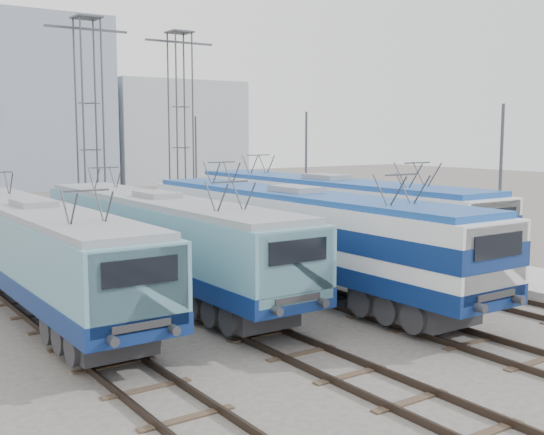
{
  "coord_description": "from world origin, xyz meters",
  "views": [
    {
      "loc": [
        -12.99,
        -14.15,
        5.92
      ],
      "look_at": [
        1.62,
        7.0,
        2.72
      ],
      "focal_mm": 45.0,
      "sensor_mm": 36.0,
      "label": 1
    }
  ],
  "objects": [
    {
      "name": "building_east",
      "position": [
        24.0,
        62.0,
        6.0
      ],
      "size": [
        16.0,
        12.0,
        12.0
      ],
      "primitive_type": "cube",
      "color": "#959EA7",
      "rests_on": "ground"
    },
    {
      "name": "mast_front",
      "position": [
        8.6,
        2.0,
        3.5
      ],
      "size": [
        0.12,
        0.12,
        7.0
      ],
      "primitive_type": "cylinder",
      "color": "#3F4247",
      "rests_on": "ground"
    },
    {
      "name": "locomotive_center_right",
      "position": [
        2.25,
        6.17,
        2.33
      ],
      "size": [
        2.89,
        18.25,
        3.43
      ],
      "color": "navy",
      "rests_on": "ground"
    },
    {
      "name": "mast_rear",
      "position": [
        8.6,
        26.0,
        3.5
      ],
      "size": [
        0.12,
        0.12,
        7.0
      ],
      "primitive_type": "cylinder",
      "color": "#3F4247",
      "rests_on": "ground"
    },
    {
      "name": "catenary_tower_west",
      "position": [
        0.0,
        22.0,
        6.64
      ],
      "size": [
        4.5,
        1.2,
        12.0
      ],
      "color": "#3F4247",
      "rests_on": "ground"
    },
    {
      "name": "mast_mid",
      "position": [
        8.6,
        14.0,
        3.5
      ],
      "size": [
        0.12,
        0.12,
        7.0
      ],
      "primitive_type": "cylinder",
      "color": "#3F4247",
      "rests_on": "ground"
    },
    {
      "name": "ground",
      "position": [
        0.0,
        0.0,
        0.0
      ],
      "size": [
        160.0,
        160.0,
        0.0
      ],
      "primitive_type": "plane",
      "color": "#514C47"
    },
    {
      "name": "catenary_tower_east",
      "position": [
        6.5,
        24.0,
        6.64
      ],
      "size": [
        4.5,
        1.2,
        12.0
      ],
      "color": "#3F4247",
      "rests_on": "ground"
    },
    {
      "name": "locomotive_center_left",
      "position": [
        -2.25,
        8.67,
        2.17
      ],
      "size": [
        2.76,
        17.39,
        3.27
      ],
      "color": "navy",
      "rests_on": "ground"
    },
    {
      "name": "platform",
      "position": [
        10.2,
        8.0,
        0.15
      ],
      "size": [
        4.0,
        70.0,
        0.3
      ],
      "primitive_type": "cube",
      "color": "#9E9E99",
      "rests_on": "ground"
    },
    {
      "name": "locomotive_far_right",
      "position": [
        6.75,
        9.9,
        2.39
      ],
      "size": [
        2.96,
        18.76,
        3.53
      ],
      "color": "navy",
      "rests_on": "ground"
    },
    {
      "name": "locomotive_far_left",
      "position": [
        -6.75,
        8.59,
        2.15
      ],
      "size": [
        2.72,
        17.18,
        3.23
      ],
      "color": "navy",
      "rests_on": "ground"
    }
  ]
}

